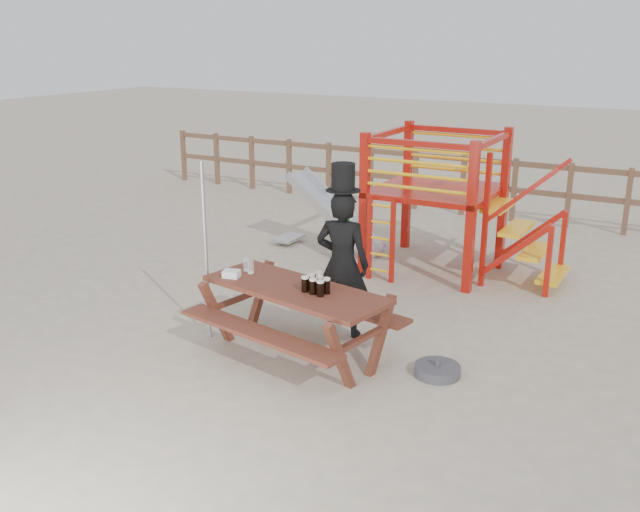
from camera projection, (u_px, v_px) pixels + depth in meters
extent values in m
plane|color=#BCAC92|center=(301.00, 352.00, 8.04)|extent=(60.00, 60.00, 0.00)
cube|color=brown|center=(490.00, 161.00, 13.52)|extent=(15.00, 0.06, 0.10)
cube|color=brown|center=(488.00, 187.00, 13.68)|extent=(15.00, 0.06, 0.10)
cube|color=brown|center=(184.00, 155.00, 17.20)|extent=(0.09, 0.09, 1.20)
cube|color=brown|center=(217.00, 159.00, 16.73)|extent=(0.09, 0.09, 1.20)
cube|color=brown|center=(252.00, 163.00, 16.26)|extent=(0.09, 0.09, 1.20)
cube|color=brown|center=(289.00, 166.00, 15.79)|extent=(0.09, 0.09, 1.20)
cube|color=brown|center=(329.00, 171.00, 15.32)|extent=(0.09, 0.09, 1.20)
cube|color=brown|center=(371.00, 175.00, 14.85)|extent=(0.09, 0.09, 1.20)
cube|color=brown|center=(415.00, 180.00, 14.38)|extent=(0.09, 0.09, 1.20)
cube|color=brown|center=(463.00, 185.00, 13.91)|extent=(0.09, 0.09, 1.20)
cube|color=brown|center=(514.00, 190.00, 13.44)|extent=(0.09, 0.09, 1.20)
cube|color=brown|center=(569.00, 196.00, 12.97)|extent=(0.09, 0.09, 1.20)
cube|color=brown|center=(628.00, 202.00, 12.50)|extent=(0.09, 0.09, 1.20)
cube|color=#A9150B|center=(364.00, 205.00, 10.34)|extent=(0.12, 0.12, 2.10)
cube|color=#A9150B|center=(471.00, 219.00, 9.58)|extent=(0.12, 0.12, 2.10)
cube|color=#A9150B|center=(407.00, 185.00, 11.66)|extent=(0.12, 0.12, 2.10)
cube|color=#A9150B|center=(504.00, 196.00, 10.91)|extent=(0.12, 0.12, 2.10)
cube|color=#A9150B|center=(436.00, 191.00, 10.58)|extent=(1.72, 1.72, 0.08)
cube|color=#A9150B|center=(418.00, 144.00, 9.67)|extent=(1.60, 0.08, 0.08)
cube|color=#A9150B|center=(457.00, 130.00, 11.00)|extent=(1.60, 0.08, 0.08)
cube|color=#A9150B|center=(389.00, 133.00, 10.71)|extent=(0.08, 1.60, 0.08)
cube|color=#A9150B|center=(493.00, 140.00, 9.96)|extent=(0.08, 1.60, 0.08)
cylinder|color=yellow|center=(416.00, 188.00, 9.86)|extent=(1.50, 0.05, 0.05)
cylinder|color=yellow|center=(455.00, 170.00, 11.19)|extent=(1.50, 0.05, 0.05)
cylinder|color=yellow|center=(417.00, 176.00, 9.81)|extent=(1.50, 0.05, 0.05)
cylinder|color=yellow|center=(456.00, 158.00, 11.13)|extent=(1.50, 0.05, 0.05)
cylinder|color=yellow|center=(418.00, 163.00, 9.75)|extent=(1.50, 0.05, 0.05)
cylinder|color=yellow|center=(456.00, 147.00, 11.08)|extent=(1.50, 0.05, 0.05)
cylinder|color=yellow|center=(418.00, 150.00, 9.70)|extent=(1.50, 0.05, 0.05)
cylinder|color=yellow|center=(457.00, 135.00, 11.03)|extent=(1.50, 0.05, 0.05)
cube|color=#A9150B|center=(370.00, 239.00, 10.27)|extent=(0.06, 0.06, 1.20)
cube|color=#A9150B|center=(392.00, 242.00, 10.10)|extent=(0.06, 0.06, 1.20)
cylinder|color=yellow|center=(380.00, 270.00, 10.32)|extent=(0.36, 0.04, 0.04)
cylinder|color=yellow|center=(381.00, 255.00, 10.24)|extent=(0.36, 0.04, 0.04)
cylinder|color=yellow|center=(381.00, 239.00, 10.17)|extent=(0.36, 0.04, 0.04)
cylinder|color=yellow|center=(381.00, 222.00, 10.10)|extent=(0.36, 0.04, 0.04)
cylinder|color=yellow|center=(382.00, 206.00, 10.03)|extent=(0.36, 0.04, 0.04)
cube|color=yellow|center=(499.00, 206.00, 10.17)|extent=(0.30, 0.90, 0.06)
cube|color=yellow|center=(517.00, 229.00, 10.13)|extent=(0.30, 0.90, 0.06)
cube|color=yellow|center=(535.00, 251.00, 10.09)|extent=(0.30, 0.90, 0.06)
cube|color=yellow|center=(553.00, 275.00, 10.04)|extent=(0.30, 0.90, 0.06)
cube|color=#A9150B|center=(516.00, 250.00, 9.75)|extent=(0.95, 0.08, 0.86)
cube|color=#A9150B|center=(532.00, 234.00, 10.50)|extent=(0.95, 0.08, 0.86)
cube|color=silver|center=(335.00, 215.00, 11.55)|extent=(1.53, 0.55, 1.21)
cube|color=silver|center=(327.00, 216.00, 11.31)|extent=(1.58, 0.04, 1.28)
cube|color=silver|center=(343.00, 209.00, 11.76)|extent=(1.58, 0.04, 1.28)
cube|color=silver|center=(289.00, 238.00, 12.13)|extent=(0.35, 0.55, 0.05)
cube|color=brown|center=(295.00, 290.00, 7.70)|extent=(2.22, 1.16, 0.05)
cube|color=brown|center=(258.00, 333.00, 7.37)|extent=(2.13, 0.67, 0.04)
cube|color=brown|center=(329.00, 302.00, 8.22)|extent=(2.13, 0.67, 0.04)
cube|color=brown|center=(239.00, 305.00, 8.37)|extent=(0.31, 1.26, 0.76)
cube|color=brown|center=(361.00, 347.00, 7.27)|extent=(0.31, 1.26, 0.76)
imported|color=black|center=(342.00, 264.00, 8.27)|extent=(0.70, 0.51, 1.74)
cube|color=#0D9912|center=(346.00, 244.00, 8.34)|extent=(0.07, 0.03, 0.41)
cylinder|color=black|center=(343.00, 190.00, 8.01)|extent=(0.40, 0.40, 0.01)
cylinder|color=black|center=(343.00, 176.00, 7.96)|extent=(0.27, 0.27, 0.30)
cube|color=white|center=(347.00, 165.00, 8.05)|extent=(0.14, 0.03, 0.03)
cylinder|color=#B2B2B7|center=(206.00, 252.00, 8.13)|extent=(0.05, 0.05, 2.10)
cylinder|color=#3E3E44|center=(437.00, 370.00, 7.48)|extent=(0.48, 0.48, 0.11)
cylinder|color=#3E3E44|center=(438.00, 361.00, 7.45)|extent=(0.06, 0.06, 0.09)
cube|color=white|center=(232.00, 274.00, 8.00)|extent=(0.21, 0.18, 0.08)
cylinder|color=black|center=(305.00, 285.00, 7.54)|extent=(0.08, 0.08, 0.15)
cylinder|color=beige|center=(305.00, 277.00, 7.51)|extent=(0.08, 0.08, 0.02)
cylinder|color=black|center=(313.00, 287.00, 7.47)|extent=(0.08, 0.08, 0.15)
cylinder|color=beige|center=(313.00, 279.00, 7.45)|extent=(0.08, 0.08, 0.02)
cylinder|color=black|center=(320.00, 289.00, 7.41)|extent=(0.08, 0.08, 0.15)
cylinder|color=beige|center=(320.00, 282.00, 7.39)|extent=(0.08, 0.08, 0.02)
cylinder|color=black|center=(311.00, 283.00, 7.61)|extent=(0.08, 0.08, 0.15)
cylinder|color=beige|center=(311.00, 275.00, 7.58)|extent=(0.08, 0.08, 0.02)
cylinder|color=black|center=(320.00, 284.00, 7.56)|extent=(0.08, 0.08, 0.15)
cylinder|color=beige|center=(320.00, 277.00, 7.53)|extent=(0.08, 0.08, 0.02)
cylinder|color=black|center=(327.00, 287.00, 7.49)|extent=(0.08, 0.08, 0.15)
cylinder|color=beige|center=(327.00, 279.00, 7.46)|extent=(0.08, 0.08, 0.02)
cylinder|color=black|center=(319.00, 280.00, 7.69)|extent=(0.08, 0.08, 0.15)
cylinder|color=beige|center=(319.00, 273.00, 7.66)|extent=(0.08, 0.08, 0.02)
cylinder|color=silver|center=(251.00, 267.00, 8.11)|extent=(0.08, 0.08, 0.15)
cylinder|color=beige|center=(251.00, 272.00, 8.13)|extent=(0.07, 0.07, 0.02)
cylinder|color=silver|center=(246.00, 265.00, 8.19)|extent=(0.08, 0.08, 0.15)
cylinder|color=beige|center=(246.00, 270.00, 8.21)|extent=(0.07, 0.07, 0.02)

